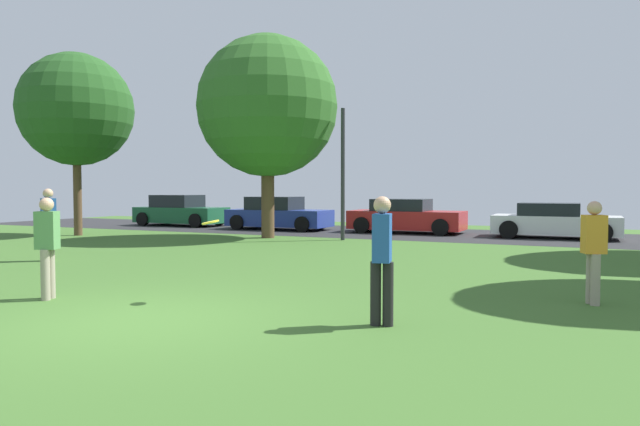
{
  "coord_description": "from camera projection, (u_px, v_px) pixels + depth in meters",
  "views": [
    {
      "loc": [
        5.38,
        -5.82,
        1.77
      ],
      "look_at": [
        0.0,
        5.85,
        1.22
      ],
      "focal_mm": 32.0,
      "sensor_mm": 36.0,
      "label": 1
    }
  ],
  "objects": [
    {
      "name": "ground_plane",
      "position": [
        137.0,
        321.0,
        7.61
      ],
      "size": [
        44.0,
        44.0,
        0.0
      ],
      "primitive_type": "plane",
      "color": "#3D6628"
    },
    {
      "name": "road_strip",
      "position": [
        429.0,
        234.0,
        22.13
      ],
      "size": [
        44.0,
        6.4,
        0.01
      ],
      "primitive_type": "cube",
      "color": "#28282B",
      "rests_on": "ground_plane"
    },
    {
      "name": "oak_tree_right",
      "position": [
        76.0,
        110.0,
        21.29
      ],
      "size": [
        4.2,
        4.2,
        6.82
      ],
      "color": "brown",
      "rests_on": "ground_plane"
    },
    {
      "name": "maple_tree_far",
      "position": [
        267.0,
        107.0,
        20.25
      ],
      "size": [
        5.02,
        5.02,
        7.2
      ],
      "color": "brown",
      "rests_on": "ground_plane"
    },
    {
      "name": "person_thrower",
      "position": [
        47.0,
        244.0,
        9.06
      ],
      "size": [
        0.38,
        0.32,
        1.62
      ],
      "rotation": [
        0.0,
        0.0,
        0.38
      ],
      "color": "gray",
      "rests_on": "ground_plane"
    },
    {
      "name": "person_catcher",
      "position": [
        594.0,
        248.0,
        8.66
      ],
      "size": [
        0.38,
        0.32,
        1.58
      ],
      "rotation": [
        0.0,
        0.0,
        -2.76
      ],
      "color": "gray",
      "rests_on": "ground_plane"
    },
    {
      "name": "person_bystander",
      "position": [
        382.0,
        254.0,
        7.31
      ],
      "size": [
        0.3,
        0.36,
        1.67
      ],
      "rotation": [
        0.0,
        0.0,
        1.77
      ],
      "color": "black",
      "rests_on": "ground_plane"
    },
    {
      "name": "person_walking",
      "position": [
        49.0,
        221.0,
        13.88
      ],
      "size": [
        0.35,
        0.39,
        1.77
      ],
      "rotation": [
        0.0,
        0.0,
        1.08
      ],
      "color": "gray",
      "rests_on": "ground_plane"
    },
    {
      "name": "frisbee_disc",
      "position": [
        210.0,
        222.0,
        8.92
      ],
      "size": [
        0.37,
        0.37,
        0.08
      ],
      "color": "yellow"
    },
    {
      "name": "parked_car_green",
      "position": [
        180.0,
        212.0,
        27.16
      ],
      "size": [
        4.37,
        2.05,
        1.46
      ],
      "color": "#195633",
      "rests_on": "ground_plane"
    },
    {
      "name": "parked_car_blue",
      "position": [
        278.0,
        215.0,
        24.56
      ],
      "size": [
        4.45,
        1.99,
        1.42
      ],
      "color": "#233893",
      "rests_on": "ground_plane"
    },
    {
      "name": "parked_car_red",
      "position": [
        406.0,
        217.0,
        22.76
      ],
      "size": [
        4.47,
        2.1,
        1.35
      ],
      "color": "#B21E1E",
      "rests_on": "ground_plane"
    },
    {
      "name": "parked_car_white",
      "position": [
        554.0,
        222.0,
        20.3
      ],
      "size": [
        4.25,
        2.0,
        1.25
      ],
      "color": "white",
      "rests_on": "ground_plane"
    },
    {
      "name": "street_lamp_post",
      "position": [
        343.0,
        174.0,
        19.45
      ],
      "size": [
        0.14,
        0.14,
        4.5
      ],
      "primitive_type": "cylinder",
      "color": "#2D2D33",
      "rests_on": "ground_plane"
    }
  ]
}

